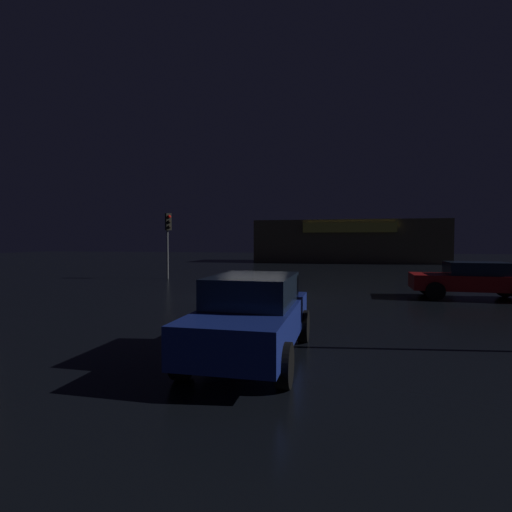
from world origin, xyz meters
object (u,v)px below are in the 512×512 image
Objects in this scene: store_building at (348,241)px; traffic_signal_main at (168,229)px; car_far at (253,315)px; car_near at (473,279)px.

store_building is 4.98× the size of traffic_signal_main.
store_building is 36.23m from car_far.
car_far reaches higher than car_near.
store_building is 27.10m from car_near.
traffic_signal_main is 16.91m from car_far.
traffic_signal_main reaches higher than car_near.
car_far is (-6.78, -9.39, 0.06)m from car_near.
car_near is at bearing 54.19° from car_far.
traffic_signal_main is 0.87× the size of car_near.
car_far is at bearing -125.81° from car_near.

